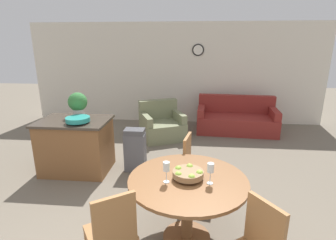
{
  "coord_description": "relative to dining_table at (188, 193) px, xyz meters",
  "views": [
    {
      "loc": [
        0.48,
        -1.69,
        2.16
      ],
      "look_at": [
        0.1,
        2.33,
        0.97
      ],
      "focal_mm": 28.0,
      "sensor_mm": 36.0,
      "label": 1
    }
  ],
  "objects": [
    {
      "name": "trash_bin",
      "position": [
        -0.94,
        1.64,
        -0.22
      ],
      "size": [
        0.35,
        0.25,
        0.75
      ],
      "color": "#56565B",
      "rests_on": "ground_plane"
    },
    {
      "name": "wine_glass_left",
      "position": [
        -0.22,
        -0.09,
        0.34
      ],
      "size": [
        0.07,
        0.07,
        0.23
      ],
      "color": "silver",
      "rests_on": "dining_table"
    },
    {
      "name": "dining_table",
      "position": [
        0.0,
        0.0,
        0.0
      ],
      "size": [
        1.28,
        1.28,
        0.77
      ],
      "color": "brown",
      "rests_on": "ground_plane"
    },
    {
      "name": "fruit_bowl",
      "position": [
        -0.0,
        -0.0,
        0.24
      ],
      "size": [
        0.33,
        0.33,
        0.12
      ],
      "color": "olive",
      "rests_on": "dining_table"
    },
    {
      "name": "wall_back",
      "position": [
        -0.46,
        4.73,
        0.76
      ],
      "size": [
        8.0,
        0.09,
        2.7
      ],
      "color": "silver",
      "rests_on": "ground_plane"
    },
    {
      "name": "couch",
      "position": [
        1.14,
        3.97,
        -0.3
      ],
      "size": [
        1.98,
        1.06,
        0.87
      ],
      "rotation": [
        0.0,
        0.0,
        -0.07
      ],
      "color": "maroon",
      "rests_on": "ground_plane"
    },
    {
      "name": "dining_chair_far_side",
      "position": [
        0.08,
        0.87,
        -0.09
      ],
      "size": [
        0.49,
        0.49,
        0.93
      ],
      "rotation": [
        0.0,
        0.0,
        4.53
      ],
      "color": "#9E6B3D",
      "rests_on": "ground_plane"
    },
    {
      "name": "kitchen_island",
      "position": [
        -1.95,
        1.53,
        -0.13
      ],
      "size": [
        1.17,
        0.83,
        0.92
      ],
      "color": "brown",
      "rests_on": "ground_plane"
    },
    {
      "name": "teal_bowl",
      "position": [
        -1.8,
        1.37,
        0.39
      ],
      "size": [
        0.38,
        0.38,
        0.1
      ],
      "color": "teal",
      "rests_on": "kitchen_island"
    },
    {
      "name": "dining_chair_near_left",
      "position": [
        -0.68,
        -0.56,
        -0.09
      ],
      "size": [
        0.58,
        0.58,
        0.93
      ],
      "rotation": [
        0.0,
        0.0,
        6.88
      ],
      "color": "#9E6B3D",
      "rests_on": "ground_plane"
    },
    {
      "name": "wine_glass_right",
      "position": [
        0.23,
        -0.08,
        0.34
      ],
      "size": [
        0.07,
        0.07,
        0.23
      ],
      "color": "silver",
      "rests_on": "dining_table"
    },
    {
      "name": "potted_plant",
      "position": [
        -1.94,
        1.74,
        0.57
      ],
      "size": [
        0.32,
        0.32,
        0.43
      ],
      "color": "beige",
      "rests_on": "kitchen_island"
    },
    {
      "name": "armchair",
      "position": [
        -0.68,
        3.33,
        -0.31
      ],
      "size": [
        1.2,
        1.18,
        0.85
      ],
      "rotation": [
        0.0,
        0.0,
        0.42
      ],
      "color": "#7A7F5B",
      "rests_on": "ground_plane"
    }
  ]
}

